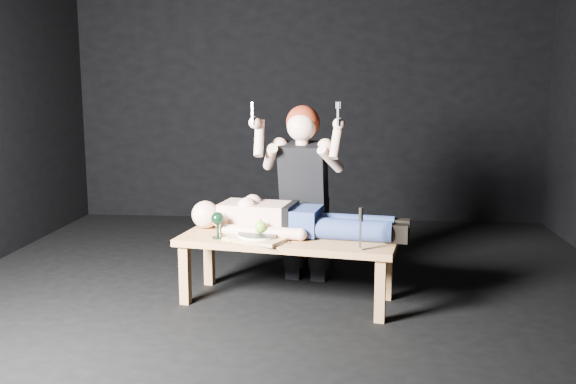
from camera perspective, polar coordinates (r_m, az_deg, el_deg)
The scene contains 13 objects.
ground at distance 4.57m, azimuth -0.18°, elevation -8.99°, with size 5.00×5.00×0.00m, color black.
back_wall at distance 6.82m, azimuth 1.82°, elevation 10.02°, with size 5.00×5.00×0.00m, color black.
table at distance 4.30m, azimuth -0.06°, elevation -7.02°, with size 1.45×0.54×0.45m, color #AD7743.
lying_man at distance 4.31m, azimuth 0.84°, elevation -2.20°, with size 1.38×0.42×0.25m, color beige, non-canonical shape.
kneeling_woman at distance 4.66m, azimuth 1.61°, elevation 0.01°, with size 0.72×0.81×1.36m, color black, non-canonical shape.
serving_tray at distance 4.18m, azimuth -2.74°, elevation -4.18°, with size 0.39×0.28×0.02m, color tan.
plate at distance 4.17m, azimuth -2.74°, elevation -3.89°, with size 0.26×0.26×0.02m, color white.
apple at distance 4.17m, azimuth -2.48°, elevation -3.18°, with size 0.08×0.08×0.08m, color #568E21.
goblet at distance 4.22m, azimuth -6.37°, elevation -3.00°, with size 0.09×0.09×0.18m, color black, non-canonical shape.
fork_flat at distance 4.18m, azimuth -4.89°, elevation -4.31°, with size 0.01×0.15×0.01m, color #B2B2B7.
knife_flat at distance 4.07m, azimuth -0.56°, elevation -4.65°, with size 0.01×0.15×0.01m, color #B2B2B7.
spoon_flat at distance 4.13m, azimuth -0.09°, elevation -4.44°, with size 0.01×0.15×0.01m, color #B2B2B7.
carving_knife at distance 3.92m, azimuth 6.58°, elevation -3.34°, with size 0.03×0.04×0.27m, color #B2B2B7, non-canonical shape.
Camera 1 is at (0.41, -4.30, 1.47)m, focal length 39.35 mm.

